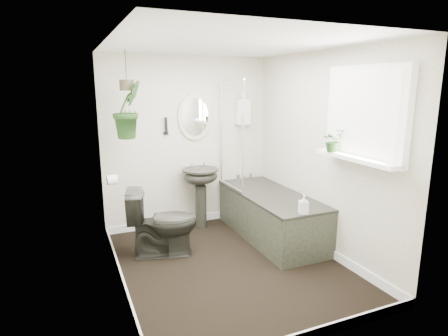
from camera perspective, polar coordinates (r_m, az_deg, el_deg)
name	(u,v)px	position (r m, az deg, el deg)	size (l,w,h in m)	color
floor	(229,265)	(4.23, 0.83, -14.59)	(2.30, 2.80, 0.02)	black
ceiling	(230,43)	(3.79, 0.94, 18.48)	(2.30, 2.80, 0.02)	white
wall_back	(188,143)	(5.14, -5.55, 3.86)	(2.30, 0.02, 2.30)	silver
wall_front	(313,198)	(2.66, 13.43, -4.54)	(2.30, 0.02, 2.30)	silver
wall_left	(113,171)	(3.54, -16.52, -0.49)	(0.02, 2.80, 2.30)	silver
wall_right	(322,154)	(4.44, 14.70, 2.15)	(0.02, 2.80, 2.30)	silver
skirting	(229,260)	(4.20, 0.83, -13.86)	(2.30, 2.80, 0.10)	white
bathtub	(271,215)	(4.86, 7.12, -7.16)	(0.72, 1.72, 0.58)	black
bath_screen	(232,135)	(4.90, 1.18, 5.03)	(0.04, 0.72, 1.40)	silver
shower_box	(243,112)	(5.33, 2.89, 8.53)	(0.20, 0.10, 0.35)	white
oval_mirror	(195,117)	(5.09, -4.48, 7.77)	(0.46, 0.03, 0.62)	beige
wall_sconce	(166,126)	(4.98, -8.81, 6.40)	(0.04, 0.04, 0.22)	black
toilet_roll_holder	(112,180)	(4.28, -16.67, -1.75)	(0.11, 0.11, 0.11)	white
window_recess	(366,114)	(3.80, 20.77, 7.71)	(0.08, 1.00, 0.90)	white
window_sill	(356,158)	(3.81, 19.52, 1.42)	(0.18, 1.00, 0.04)	white
window_blinds	(362,114)	(3.77, 20.27, 7.72)	(0.01, 0.86, 0.76)	white
toilet	(162,222)	(4.35, -9.38, -8.15)	(0.44, 0.77, 0.78)	black
pedestal_sink	(201,198)	(5.12, -3.56, -4.60)	(0.49, 0.41, 0.83)	black
sill_plant	(333,140)	(3.98, 16.22, 4.08)	(0.21, 0.18, 0.23)	black
hanging_plant	(128,109)	(4.45, -14.42, 8.63)	(0.36, 0.29, 0.66)	black
soap_bottle	(304,204)	(4.07, 12.03, -5.42)	(0.09, 0.09, 0.20)	#342627
hanging_pot	(127,85)	(4.44, -14.61, 12.12)	(0.16, 0.16, 0.12)	#383223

